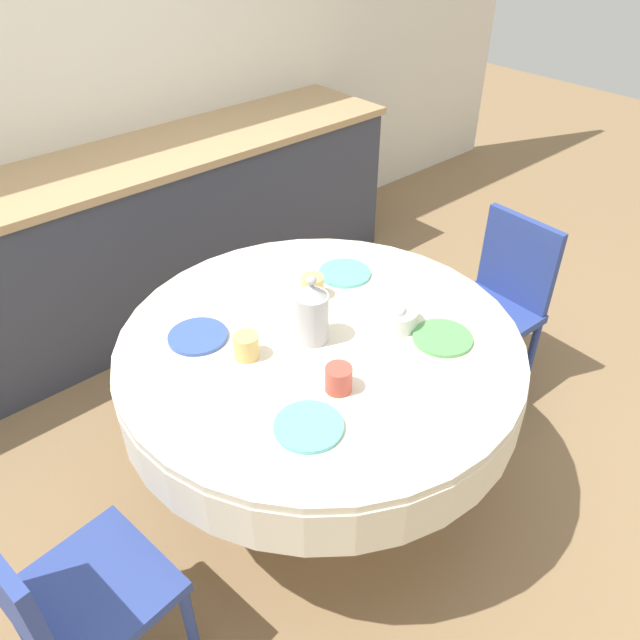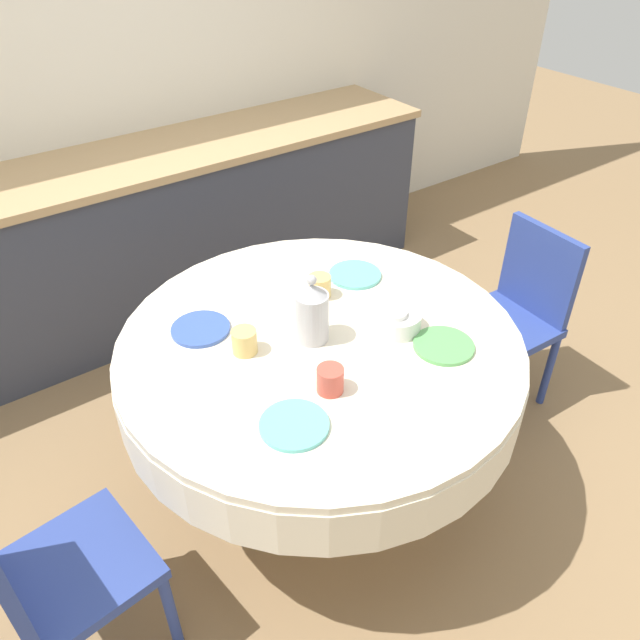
# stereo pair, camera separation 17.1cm
# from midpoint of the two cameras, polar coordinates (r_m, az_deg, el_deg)

# --- Properties ---
(ground_plane) EXTENTS (12.00, 12.00, 0.00)m
(ground_plane) POSITION_cam_midpoint_polar(r_m,az_deg,el_deg) (2.71, 1.87, -14.64)
(ground_plane) COLOR #8E704C
(wall_back) EXTENTS (7.00, 0.05, 2.60)m
(wall_back) POSITION_cam_midpoint_polar(r_m,az_deg,el_deg) (3.48, -18.35, 21.51)
(wall_back) COLOR silver
(wall_back) RESTS_ON ground_plane
(kitchen_counter) EXTENTS (3.24, 0.64, 0.93)m
(kitchen_counter) POSITION_cam_midpoint_polar(r_m,az_deg,el_deg) (3.48, -13.80, 7.32)
(kitchen_counter) COLOR #383D4C
(kitchen_counter) RESTS_ON ground_plane
(dining_table) EXTENTS (1.42, 1.42, 0.77)m
(dining_table) POSITION_cam_midpoint_polar(r_m,az_deg,el_deg) (2.24, 2.20, -4.21)
(dining_table) COLOR tan
(dining_table) RESTS_ON ground_plane
(chair_left) EXTENTS (0.42, 0.42, 0.85)m
(chair_left) POSITION_cam_midpoint_polar(r_m,az_deg,el_deg) (2.95, 19.03, 0.82)
(chair_left) COLOR #2D428E
(chair_left) RESTS_ON ground_plane
(chair_right) EXTENTS (0.44, 0.44, 0.85)m
(chair_right) POSITION_cam_midpoint_polar(r_m,az_deg,el_deg) (2.03, -21.33, -20.88)
(chair_right) COLOR #2D428E
(chair_right) RESTS_ON ground_plane
(plate_near_left) EXTENTS (0.21, 0.21, 0.01)m
(plate_near_left) POSITION_cam_midpoint_polar(r_m,az_deg,el_deg) (1.85, 0.31, -9.67)
(plate_near_left) COLOR #60BCB7
(plate_near_left) RESTS_ON dining_table
(cup_near_left) EXTENTS (0.09, 0.09, 0.09)m
(cup_near_left) POSITION_cam_midpoint_polar(r_m,az_deg,el_deg) (1.94, 3.49, -5.56)
(cup_near_left) COLOR #CC4C3D
(cup_near_left) RESTS_ON dining_table
(plate_near_right) EXTENTS (0.21, 0.21, 0.01)m
(plate_near_right) POSITION_cam_midpoint_polar(r_m,az_deg,el_deg) (2.18, 13.46, -2.36)
(plate_near_right) COLOR #5BA85B
(plate_near_right) RESTS_ON dining_table
(cup_near_right) EXTENTS (0.09, 0.09, 0.09)m
(cup_near_right) POSITION_cam_midpoint_polar(r_m,az_deg,el_deg) (2.19, 9.02, -0.17)
(cup_near_right) COLOR white
(cup_near_right) RESTS_ON dining_table
(plate_far_left) EXTENTS (0.21, 0.21, 0.01)m
(plate_far_left) POSITION_cam_midpoint_polar(r_m,az_deg,el_deg) (2.22, -8.71, -0.88)
(plate_far_left) COLOR #3856AD
(plate_far_left) RESTS_ON dining_table
(cup_far_left) EXTENTS (0.09, 0.09, 0.09)m
(cup_far_left) POSITION_cam_midpoint_polar(r_m,az_deg,el_deg) (2.08, -4.60, -2.03)
(cup_far_left) COLOR #DBB766
(cup_far_left) RESTS_ON dining_table
(plate_far_right) EXTENTS (0.21, 0.21, 0.01)m
(plate_far_right) POSITION_cam_midpoint_polar(r_m,az_deg,el_deg) (2.49, 5.19, 4.09)
(plate_far_right) COLOR #60BCB7
(plate_far_right) RESTS_ON dining_table
(cup_far_right) EXTENTS (0.09, 0.09, 0.09)m
(cup_far_right) POSITION_cam_midpoint_polar(r_m,az_deg,el_deg) (2.35, 2.06, 3.04)
(cup_far_right) COLOR #DBB766
(cup_far_right) RESTS_ON dining_table
(coffee_carafe) EXTENTS (0.11, 0.11, 0.26)m
(coffee_carafe) POSITION_cam_midpoint_polar(r_m,az_deg,el_deg) (2.09, 1.60, 0.63)
(coffee_carafe) COLOR #B2B2B7
(coffee_carafe) RESTS_ON dining_table
(fruit_bowl) EXTENTS (0.17, 0.17, 0.07)m
(fruit_bowl) POSITION_cam_midpoint_polar(r_m,az_deg,el_deg) (2.21, 9.27, -0.13)
(fruit_bowl) COLOR silver
(fruit_bowl) RESTS_ON dining_table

